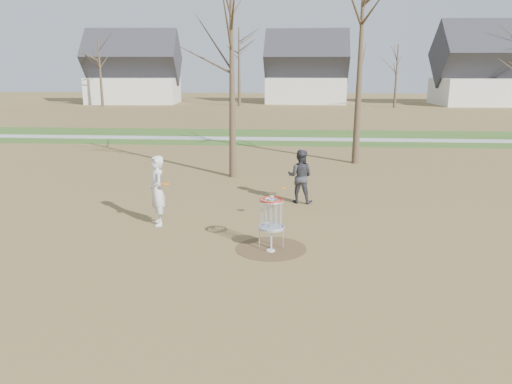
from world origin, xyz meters
TOP-DOWN VIEW (x-y plane):
  - ground at (0.00, 0.00)m, footprint 160.00×160.00m
  - green_band at (0.00, 21.00)m, footprint 160.00×8.00m
  - footpath at (0.00, 20.00)m, footprint 160.00×1.50m
  - dirt_circle at (0.00, 0.00)m, footprint 1.80×1.80m
  - player_standing at (-3.38, 1.76)m, footprint 0.76×0.88m
  - player_throwing at (0.77, 4.57)m, footprint 1.00×0.85m
  - disc_grounded at (-0.00, -0.19)m, footprint 0.22×0.22m
  - discs_in_play at (-1.34, 1.88)m, footprint 3.51×0.94m
  - disc_golf_basket at (0.00, 0.00)m, footprint 0.64×0.64m
  - bare_trees at (1.78, 35.79)m, footprint 52.62×44.98m
  - houses_row at (4.32, 52.56)m, footprint 56.51×10.01m

SIDE VIEW (x-z plane):
  - ground at x=0.00m, z-range 0.00..0.00m
  - green_band at x=0.00m, z-range 0.00..0.01m
  - dirt_circle at x=0.00m, z-range 0.00..0.01m
  - footpath at x=0.00m, z-range 0.01..0.02m
  - disc_grounded at x=0.00m, z-range 0.01..0.03m
  - player_throwing at x=0.77m, z-range 0.00..1.82m
  - disc_golf_basket at x=0.00m, z-range 0.24..1.59m
  - player_standing at x=-3.38m, z-range 0.00..2.03m
  - discs_in_play at x=-1.34m, z-range 1.03..1.31m
  - houses_row at x=4.32m, z-range -0.11..7.15m
  - bare_trees at x=1.78m, z-range 0.85..9.85m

